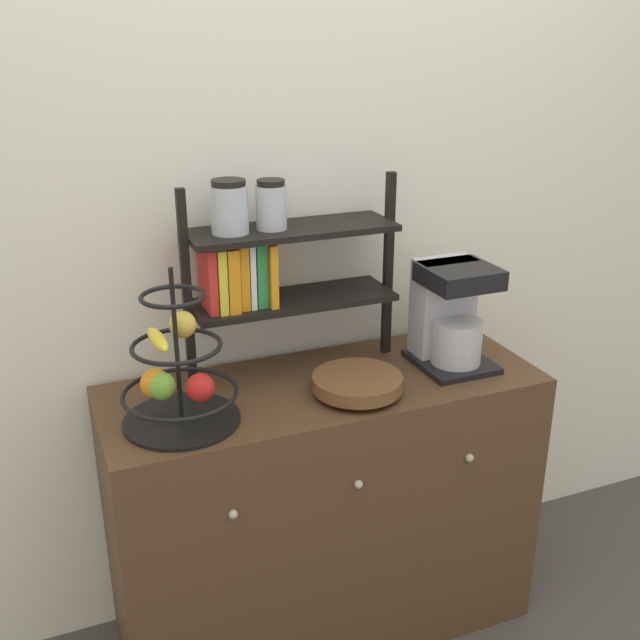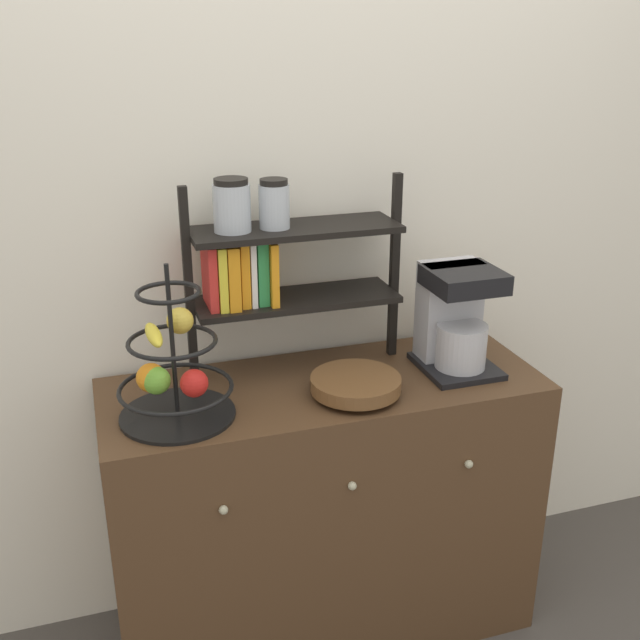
# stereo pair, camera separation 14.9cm
# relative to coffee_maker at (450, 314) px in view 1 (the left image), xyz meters

# --- Properties ---
(wall_back) EXTENTS (7.00, 0.05, 2.60)m
(wall_back) POSITION_rel_coffee_maker_xyz_m (-0.41, 0.29, 0.28)
(wall_back) COLOR silver
(wall_back) RESTS_ON ground_plane
(sideboard) EXTENTS (1.27, 0.49, 0.87)m
(sideboard) POSITION_rel_coffee_maker_xyz_m (-0.41, 0.00, -0.59)
(sideboard) COLOR #4C331E
(sideboard) RESTS_ON ground_plane
(coffee_maker) EXTENTS (0.21, 0.24, 0.31)m
(coffee_maker) POSITION_rel_coffee_maker_xyz_m (0.00, 0.00, 0.00)
(coffee_maker) COLOR black
(coffee_maker) RESTS_ON sideboard
(fruit_stand) EXTENTS (0.30, 0.30, 0.42)m
(fruit_stand) POSITION_rel_coffee_maker_xyz_m (-0.84, -0.07, -0.02)
(fruit_stand) COLOR black
(fruit_stand) RESTS_ON sideboard
(wooden_bowl) EXTENTS (0.25, 0.25, 0.05)m
(wooden_bowl) POSITION_rel_coffee_maker_xyz_m (-0.35, -0.09, -0.12)
(wooden_bowl) COLOR brown
(wooden_bowl) RESTS_ON sideboard
(shelf_hutch) EXTENTS (0.64, 0.20, 0.58)m
(shelf_hutch) POSITION_rel_coffee_maker_xyz_m (-0.54, 0.14, 0.20)
(shelf_hutch) COLOR black
(shelf_hutch) RESTS_ON sideboard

